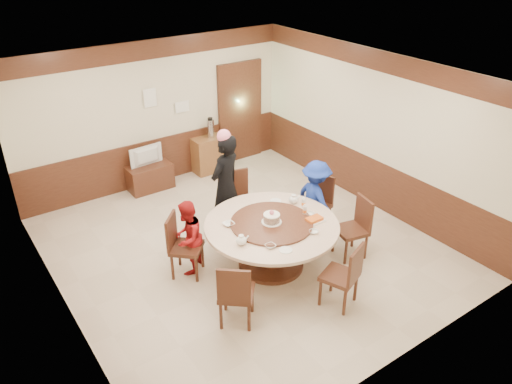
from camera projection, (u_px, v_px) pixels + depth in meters
room at (243, 188)px, 7.56m from camera, size 6.00×6.04×2.84m
banquet_table at (271, 236)px, 7.39m from camera, size 1.98×1.98×0.78m
chair_0 at (315, 214)px, 8.41m from camera, size 0.55×0.55×0.97m
chair_1 at (240, 209)px, 8.54m from camera, size 0.53×0.54×0.97m
chair_2 at (186, 256)px, 7.33m from camera, size 0.62×0.62×0.97m
chair_3 at (236, 303)px, 6.42m from camera, size 0.62×0.62×0.97m
chair_4 at (340, 285)px, 6.74m from camera, size 0.57×0.58×0.97m
chair_5 at (351, 238)px, 7.75m from camera, size 0.53×0.52×0.97m
person_standing at (225, 186)px, 8.07m from camera, size 0.75×0.62×1.75m
person_red at (188, 238)px, 7.27m from camera, size 0.71×0.70×1.16m
person_blue at (316, 198)px, 8.15m from camera, size 0.52×0.87×1.31m
birthday_cake at (272, 218)px, 7.23m from camera, size 0.30×0.30×0.20m
teapot_left at (241, 241)px, 6.79m from camera, size 0.17×0.15×0.13m
teapot_right at (293, 200)px, 7.80m from camera, size 0.17×0.15×0.13m
bowl_0 at (229, 224)px, 7.24m from camera, size 0.16×0.16×0.04m
bowl_1 at (314, 232)px, 7.05m from camera, size 0.13×0.13×0.04m
bowl_2 at (270, 246)px, 6.75m from camera, size 0.14×0.14×0.03m
bowl_3 at (310, 214)px, 7.48m from camera, size 0.12×0.12×0.04m
saucer_near at (286, 250)px, 6.69m from camera, size 0.18×0.18×0.01m
saucer_far at (276, 201)px, 7.87m from camera, size 0.18×0.18×0.01m
shrimp_platter at (314, 220)px, 7.33m from camera, size 0.30×0.20×0.06m
bottle_0 at (305, 211)px, 7.46m from camera, size 0.06×0.06×0.16m
bottle_1 at (303, 203)px, 7.66m from camera, size 0.06×0.06×0.16m
tv_stand at (150, 177)px, 9.74m from camera, size 0.85×0.45×0.50m
television at (148, 156)px, 9.53m from camera, size 0.67×0.14×0.39m
side_cabinet at (212, 154)px, 10.42m from camera, size 0.80×0.40×0.75m
thermos at (211, 128)px, 10.15m from camera, size 0.15×0.15×0.38m
notice_left at (150, 98)px, 9.31m from camera, size 0.25×0.00×0.35m
notice_right at (182, 107)px, 9.78m from camera, size 0.30×0.00×0.22m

